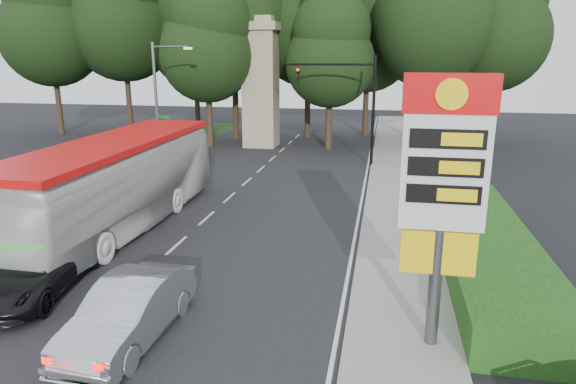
% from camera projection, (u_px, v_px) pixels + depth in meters
% --- Properties ---
extents(ground, '(120.00, 120.00, 0.00)m').
position_uv_depth(ground, '(60.00, 352.00, 12.93)').
color(ground, black).
rests_on(ground, ground).
extents(road_surface, '(14.00, 80.00, 0.02)m').
position_uv_depth(road_surface, '(214.00, 212.00, 24.31)').
color(road_surface, black).
rests_on(road_surface, ground).
extents(sidewalk_right, '(3.00, 80.00, 0.12)m').
position_uv_depth(sidewalk_right, '(396.00, 222.00, 22.77)').
color(sidewalk_right, gray).
rests_on(sidewalk_right, ground).
extents(grass_verge_left, '(5.00, 50.00, 0.02)m').
position_uv_depth(grass_verge_left, '(98.00, 175.00, 31.71)').
color(grass_verge_left, '#193814').
rests_on(grass_verge_left, ground).
extents(hedge, '(3.00, 14.00, 1.20)m').
position_uv_depth(hedge, '(485.00, 247.00, 18.30)').
color(hedge, '#194412').
rests_on(hedge, ground).
extents(gas_station_pylon, '(2.10, 0.45, 6.85)m').
position_uv_depth(gas_station_pylon, '(444.00, 178.00, 12.01)').
color(gas_station_pylon, '#59595E').
rests_on(gas_station_pylon, ground).
extents(traffic_signal_mast, '(6.10, 0.35, 7.20)m').
position_uv_depth(traffic_signal_mast, '(354.00, 95.00, 33.46)').
color(traffic_signal_mast, black).
rests_on(traffic_signal_mast, ground).
extents(streetlight_signs, '(2.75, 0.98, 8.00)m').
position_uv_depth(streetlight_signs, '(159.00, 98.00, 33.90)').
color(streetlight_signs, '#59595E').
rests_on(streetlight_signs, ground).
extents(monument, '(3.00, 3.00, 10.05)m').
position_uv_depth(monument, '(261.00, 82.00, 40.42)').
color(monument, gray).
rests_on(monument, ground).
extents(tree_far_west, '(8.96, 8.96, 17.60)m').
position_uv_depth(tree_far_west, '(48.00, 14.00, 45.39)').
color(tree_far_west, '#2D2116').
rests_on(tree_far_west, ground).
extents(tree_west_mid, '(9.80, 9.80, 19.25)m').
position_uv_depth(tree_west_mid, '(121.00, 3.00, 45.95)').
color(tree_west_mid, '#2D2116').
rests_on(tree_west_mid, ground).
extents(tree_west_near, '(8.40, 8.40, 16.50)m').
position_uv_depth(tree_west_near, '(194.00, 23.00, 47.21)').
color(tree_west_near, '#2D2116').
rests_on(tree_west_near, ground).
extents(tree_center_right, '(9.24, 9.24, 18.15)m').
position_uv_depth(tree_center_right, '(309.00, 8.00, 43.08)').
color(tree_center_right, '#2D2116').
rests_on(tree_center_right, ground).
extents(tree_east_near, '(8.12, 8.12, 15.95)m').
position_uv_depth(tree_east_near, '(369.00, 25.00, 44.43)').
color(tree_east_near, '#2D2116').
rests_on(tree_east_near, ground).
extents(tree_far_east, '(8.68, 8.68, 17.05)m').
position_uv_depth(tree_far_east, '(496.00, 13.00, 40.56)').
color(tree_far_east, '#2D2116').
rests_on(tree_far_east, ground).
extents(tree_monument_left, '(7.28, 7.28, 14.30)m').
position_uv_depth(tree_monument_left, '(206.00, 35.00, 39.25)').
color(tree_monument_left, '#2D2116').
rests_on(tree_monument_left, ground).
extents(tree_monument_right, '(6.72, 6.72, 13.20)m').
position_uv_depth(tree_monument_right, '(330.00, 43.00, 38.20)').
color(tree_monument_right, '#2D2116').
rests_on(tree_monument_right, ground).
extents(transit_bus, '(3.48, 13.75, 3.81)m').
position_uv_depth(transit_bus, '(116.00, 185.00, 21.57)').
color(transit_bus, silver).
rests_on(transit_bus, ground).
extents(sedan_silver, '(1.88, 4.97, 1.62)m').
position_uv_depth(sedan_silver, '(129.00, 312.00, 13.28)').
color(sedan_silver, '#B8BBC0').
rests_on(sedan_silver, ground).
extents(suv_charcoal, '(3.21, 5.72, 1.51)m').
position_uv_depth(suv_charcoal, '(32.00, 270.00, 15.97)').
color(suv_charcoal, black).
rests_on(suv_charcoal, ground).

